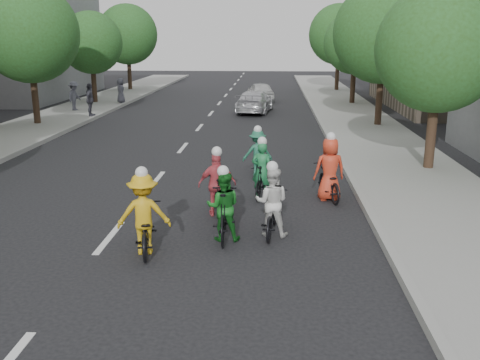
# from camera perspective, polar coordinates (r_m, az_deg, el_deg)

# --- Properties ---
(ground) EXTENTS (120.00, 120.00, 0.00)m
(ground) POSITION_cam_1_polar(r_m,az_deg,el_deg) (12.38, -13.73, -5.97)
(ground) COLOR black
(ground) RESTS_ON ground
(curb_left) EXTENTS (0.18, 80.00, 0.18)m
(curb_left) POSITION_cam_1_polar(r_m,az_deg,el_deg) (23.52, -20.84, 3.62)
(curb_left) COLOR #999993
(curb_left) RESTS_ON ground
(sidewalk_right) EXTENTS (4.00, 80.00, 0.15)m
(sidewalk_right) POSITION_cam_1_polar(r_m,az_deg,el_deg) (21.89, 15.04, 3.27)
(sidewalk_right) COLOR gray
(sidewalk_right) RESTS_ON ground
(curb_right) EXTENTS (0.18, 80.00, 0.18)m
(curb_right) POSITION_cam_1_polar(r_m,az_deg,el_deg) (21.58, 9.96, 3.44)
(curb_right) COLOR #999993
(curb_right) RESTS_ON ground
(bldg_sw) EXTENTS (10.00, 14.00, 8.00)m
(bldg_sw) POSITION_cam_1_polar(r_m,az_deg,el_deg) (43.67, -23.85, 13.36)
(bldg_sw) COLOR slate
(bldg_sw) RESTS_ON ground
(bldg_se) EXTENTS (10.00, 14.00, 8.00)m
(bldg_se) POSITION_cam_1_polar(r_m,az_deg,el_deg) (37.15, 23.67, 13.29)
(bldg_se) COLOR gray
(bldg_se) RESTS_ON ground
(tree_l_3) EXTENTS (4.80, 4.80, 6.93)m
(tree_l_3) POSITION_cam_1_polar(r_m,az_deg,el_deg) (28.57, -21.61, 14.37)
(tree_l_3) COLOR black
(tree_l_3) RESTS_ON ground
(tree_l_4) EXTENTS (4.00, 4.00, 5.97)m
(tree_l_4) POSITION_cam_1_polar(r_m,az_deg,el_deg) (36.96, -15.59, 13.92)
(tree_l_4) COLOR black
(tree_l_4) RESTS_ON ground
(tree_l_5) EXTENTS (4.80, 4.80, 6.93)m
(tree_l_5) POSITION_cam_1_polar(r_m,az_deg,el_deg) (45.57, -11.91, 14.95)
(tree_l_5) COLOR black
(tree_l_5) RESTS_ON ground
(tree_r_0) EXTENTS (4.00, 4.00, 5.97)m
(tree_r_0) POSITION_cam_1_polar(r_m,az_deg,el_deg) (18.37, 20.47, 12.93)
(tree_r_0) COLOR black
(tree_r_0) RESTS_ON ground
(tree_r_1) EXTENTS (4.80, 4.80, 6.93)m
(tree_r_1) POSITION_cam_1_polar(r_m,az_deg,el_deg) (27.12, 15.07, 14.91)
(tree_r_1) COLOR black
(tree_r_1) RESTS_ON ground
(tree_r_2) EXTENTS (4.00, 4.00, 5.97)m
(tree_r_2) POSITION_cam_1_polar(r_m,az_deg,el_deg) (36.00, 12.18, 14.11)
(tree_r_2) COLOR black
(tree_r_2) RESTS_ON ground
(tree_r_3) EXTENTS (4.80, 4.80, 6.93)m
(tree_r_3) POSITION_cam_1_polar(r_m,az_deg,el_deg) (44.92, 10.51, 15.03)
(tree_r_3) COLOR black
(tree_r_3) RESTS_ON ground
(cyclist_0) EXTENTS (0.77, 1.91, 1.69)m
(cyclist_0) POSITION_cam_1_polar(r_m,az_deg,el_deg) (11.77, -1.75, -3.29)
(cyclist_0) COLOR black
(cyclist_0) RESTS_ON ground
(cyclist_1) EXTENTS (1.19, 1.89, 1.84)m
(cyclist_1) POSITION_cam_1_polar(r_m,az_deg,el_deg) (11.22, -10.15, -4.32)
(cyclist_1) COLOR black
(cyclist_1) RESTS_ON ground
(cyclist_2) EXTENTS (0.96, 1.87, 1.89)m
(cyclist_2) POSITION_cam_1_polar(r_m,az_deg,el_deg) (14.83, 9.48, 0.41)
(cyclist_2) COLOR black
(cyclist_2) RESTS_ON ground
(cyclist_3) EXTENTS (0.82, 1.84, 1.72)m
(cyclist_3) POSITION_cam_1_polar(r_m,az_deg,el_deg) (12.05, 3.39, -3.07)
(cyclist_3) COLOR black
(cyclist_3) RESTS_ON ground
(cyclist_4) EXTENTS (1.05, 1.56, 1.63)m
(cyclist_4) POSITION_cam_1_polar(r_m,az_deg,el_deg) (17.22, 1.88, 2.56)
(cyclist_4) COLOR black
(cyclist_4) RESTS_ON ground
(cyclist_5) EXTENTS (1.00, 1.71, 1.76)m
(cyclist_5) POSITION_cam_1_polar(r_m,az_deg,el_deg) (13.37, -2.42, -1.06)
(cyclist_5) COLOR black
(cyclist_5) RESTS_ON ground
(cyclist_6) EXTENTS (0.73, 1.63, 1.73)m
(cyclist_6) POSITION_cam_1_polar(r_m,az_deg,el_deg) (14.82, 2.35, 0.37)
(cyclist_6) COLOR black
(cyclist_6) RESTS_ON ground
(follow_car_lead) EXTENTS (2.36, 4.60, 1.28)m
(follow_car_lead) POSITION_cam_1_polar(r_m,az_deg,el_deg) (31.84, 1.60, 8.35)
(follow_car_lead) COLOR silver
(follow_car_lead) RESTS_ON ground
(follow_car_trail) EXTENTS (2.22, 4.06, 1.31)m
(follow_car_trail) POSITION_cam_1_polar(r_m,az_deg,el_deg) (37.57, 2.17, 9.40)
(follow_car_trail) COLOR silver
(follow_car_trail) RESTS_ON ground
(spectator_0) EXTENTS (0.82, 1.18, 1.67)m
(spectator_0) POSITION_cam_1_polar(r_m,az_deg,el_deg) (33.12, -17.25, 8.56)
(spectator_0) COLOR #555563
(spectator_0) RESTS_ON sidewalk_left
(spectator_1) EXTENTS (0.50, 1.06, 1.77)m
(spectator_1) POSITION_cam_1_polar(r_m,az_deg,el_deg) (30.38, -15.71, 8.23)
(spectator_1) COLOR #44444F
(spectator_1) RESTS_ON sidewalk_left
(spectator_2) EXTENTS (0.71, 0.89, 1.60)m
(spectator_2) POSITION_cam_1_polar(r_m,az_deg,el_deg) (36.09, -12.61, 9.29)
(spectator_2) COLOR #51515E
(spectator_2) RESTS_ON sidewalk_left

